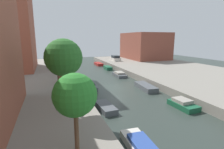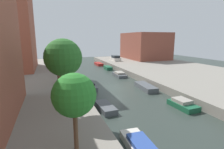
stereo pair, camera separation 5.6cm
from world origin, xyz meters
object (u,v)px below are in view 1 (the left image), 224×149
moored_boat_right_1 (183,104)px  low_block_right (145,46)px  street_tree_3 (57,52)px  apartment_tower_far (1,15)px  moored_boat_right_2 (146,87)px  moored_boat_right_5 (99,64)px  street_tree_5 (54,51)px  street_tree_1 (64,58)px  moored_boat_right_3 (119,74)px  parked_car (115,58)px  street_tree_2 (60,63)px  moored_boat_left_2 (106,107)px  moored_boat_right_4 (108,68)px  street_tree_4 (56,56)px  moored_boat_left_3 (89,86)px  moored_boat_left_1 (141,147)px  street_tree_0 (75,95)px

moored_boat_right_1 → low_block_right: bearing=66.1°
street_tree_3 → apartment_tower_far: bearing=123.1°
moored_boat_right_2 → moored_boat_right_5: bearing=90.4°
street_tree_5 → apartment_tower_far: bearing=167.2°
street_tree_1 → moored_boat_right_1: (11.26, -0.86, -4.99)m
moored_boat_right_2 → moored_boat_right_3: moored_boat_right_3 is taller
apartment_tower_far → parked_car: apartment_tower_far is taller
street_tree_2 → moored_boat_left_2: size_ratio=1.37×
moored_boat_right_2 → moored_boat_right_4: bearing=89.7°
street_tree_4 → moored_boat_left_3: street_tree_4 is taller
moored_boat_right_1 → moored_boat_right_4: 23.53m
street_tree_1 → moored_boat_left_1: street_tree_1 is taller
street_tree_0 → moored_boat_right_4: (11.22, 28.36, -3.76)m
street_tree_0 → street_tree_2: (0.00, 10.48, 0.18)m
moored_boat_right_2 → moored_boat_right_4: moored_boat_right_4 is taller
moored_boat_left_2 → moored_boat_right_1: 7.76m
moored_boat_right_3 → low_block_right: bearing=47.9°
parked_car → street_tree_2: bearing=-122.4°
street_tree_5 → moored_boat_left_1: 27.51m
street_tree_3 → moored_boat_left_3: 6.20m
street_tree_0 → moored_boat_right_3: bearing=62.2°
apartment_tower_far → moored_boat_left_3: 21.61m
street_tree_5 → parked_car: size_ratio=1.09×
moored_boat_left_2 → moored_boat_right_1: size_ratio=1.04×
street_tree_4 → moored_boat_right_1: 20.11m
street_tree_4 → parked_car: (15.51, 13.81, -2.43)m
street_tree_5 → moored_boat_right_5: street_tree_5 is taller
street_tree_3 → moored_boat_right_3: 12.88m
moored_boat_right_4 → moored_boat_right_5: (-0.25, 6.79, -0.03)m
street_tree_4 → moored_boat_right_4: (11.22, 7.27, -3.68)m
moored_boat_left_1 → moored_boat_right_4: size_ratio=1.21×
moored_boat_left_2 → moored_boat_right_3: 15.53m
street_tree_5 → moored_boat_right_1: size_ratio=1.42×
street_tree_0 → moored_boat_right_1: (11.26, 4.83, -3.74)m
street_tree_2 → moored_boat_right_4: bearing=57.9°
street_tree_1 → moored_boat_right_5: bearing=69.6°
parked_car → moored_boat_right_2: (-4.37, -23.08, -1.27)m
street_tree_4 → moored_boat_right_2: 14.95m
street_tree_4 → parked_car: street_tree_4 is taller
moored_boat_right_3 → moored_boat_left_2: bearing=-117.3°
parked_car → moored_boat_left_2: size_ratio=1.25×
street_tree_1 → moored_boat_left_3: street_tree_1 is taller
moored_boat_right_3 → moored_boat_right_4: moored_boat_right_3 is taller
street_tree_4 → moored_boat_right_2: street_tree_4 is taller
street_tree_5 → moored_boat_right_1: 25.18m
street_tree_2 → moored_boat_right_5: 27.29m
street_tree_3 → moored_boat_left_2: bearing=-66.9°
apartment_tower_far → moored_boat_left_2: bearing=-60.7°
street_tree_1 → street_tree_0: bearing=-90.0°
street_tree_4 → moored_boat_right_5: size_ratio=0.98×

